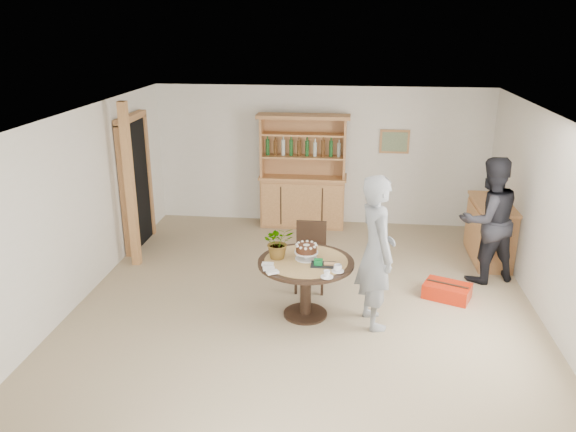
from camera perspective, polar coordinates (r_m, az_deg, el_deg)
The scene contains 17 objects.
ground at distance 7.41m, azimuth 1.61°, elevation -9.58°, with size 7.00×7.00×0.00m, color tan.
room_shell at distance 6.75m, azimuth 1.78°, elevation 3.50°, with size 6.04×7.04×2.52m.
doorway at distance 9.48m, azimuth -15.25°, elevation 3.47°, with size 0.13×1.10×2.18m.
pine_post at distance 8.64m, azimuth -15.76°, elevation 2.91°, with size 0.12×0.12×2.50m, color tan.
hutch at distance 10.17m, azimuth 1.52°, elevation 2.75°, with size 1.62×0.54×2.04m.
sideboard at distance 9.29m, azimuth 19.84°, elevation -1.44°, with size 0.54×1.26×0.94m.
dining_table at distance 7.04m, azimuth 1.82°, elevation -5.69°, with size 1.20×1.20×0.76m.
dining_chair at distance 7.83m, azimuth 2.31°, elevation -3.60°, with size 0.42×0.42×0.95m.
birthday_cake at distance 6.98m, azimuth 1.88°, elevation -3.44°, with size 0.30×0.30×0.20m.
flower_vase at distance 6.98m, azimuth -0.98°, elevation -2.66°, with size 0.38×0.33×0.42m, color #3F7233.
gift_tray at distance 6.84m, azimuth 3.55°, elevation -4.82°, with size 0.30×0.20×0.08m.
coffee_cup_a at distance 6.69m, azimuth 5.07°, elevation -5.32°, with size 0.15×0.15×0.09m.
coffee_cup_b at distance 6.54m, azimuth 3.97°, elevation -5.94°, with size 0.15×0.15×0.08m.
napkins at distance 6.73m, azimuth -1.88°, elevation -5.32°, with size 0.24×0.33×0.03m.
teen_boy at distance 6.80m, azimuth 8.95°, elevation -3.64°, with size 0.70×0.46×1.91m, color gray.
adult_person at distance 8.40m, azimuth 19.69°, elevation -0.39°, with size 0.89×0.69×1.82m, color black.
red_suitcase at distance 7.98m, azimuth 15.86°, elevation -7.33°, with size 0.71×0.60×0.21m.
Camera 1 is at (0.52, -6.47, 3.57)m, focal length 35.00 mm.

